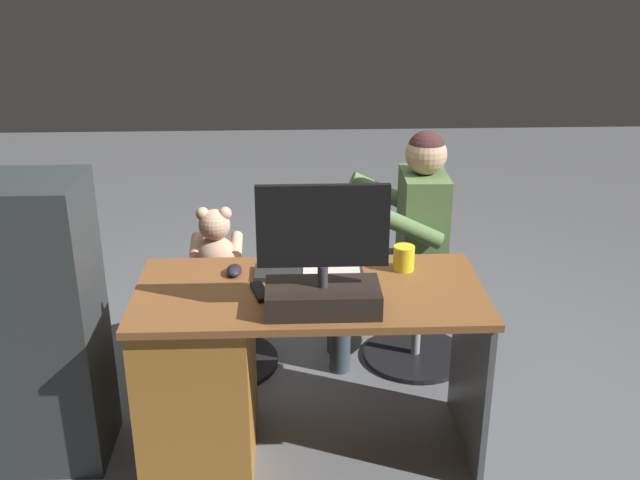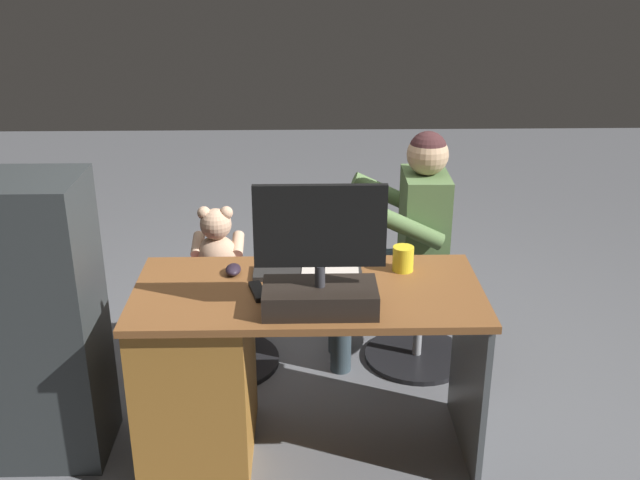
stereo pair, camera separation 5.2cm
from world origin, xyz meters
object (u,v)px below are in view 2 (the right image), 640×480
(keyboard, at_px, (306,272))
(office_chair_teddy, at_px, (221,314))
(person, at_px, (404,231))
(computer_mouse, at_px, (233,270))
(monitor, at_px, (320,275))
(cup, at_px, (403,259))
(tv_remote, at_px, (258,291))
(desk, at_px, (223,366))
(visitor_chair, at_px, (419,307))
(teddy_bear, at_px, (217,244))

(keyboard, distance_m, office_chair_teddy, 0.81)
(office_chair_teddy, xyz_separation_m, person, (-0.86, -0.02, 0.41))
(person, bearing_deg, computer_mouse, 35.98)
(monitor, xyz_separation_m, keyboard, (0.05, -0.30, -0.12))
(cup, height_order, tv_remote, cup)
(monitor, relative_size, office_chair_teddy, 0.84)
(desk, height_order, cup, cup)
(tv_remote, height_order, office_chair_teddy, tv_remote)
(cup, relative_size, tv_remote, 0.66)
(computer_mouse, relative_size, visitor_chair, 0.19)
(tv_remote, distance_m, office_chair_teddy, 0.86)
(person, bearing_deg, office_chair_teddy, 1.25)
(cup, bearing_deg, teddy_bear, -32.93)
(office_chair_teddy, distance_m, person, 0.95)
(monitor, bearing_deg, tv_remote, -29.76)
(keyboard, distance_m, teddy_bear, 0.68)
(monitor, bearing_deg, computer_mouse, -42.66)
(monitor, relative_size, tv_remote, 3.08)
(keyboard, relative_size, person, 0.37)
(desk, bearing_deg, office_chair_teddy, -83.09)
(cup, height_order, office_chair_teddy, cup)
(cup, height_order, person, person)
(person, bearing_deg, monitor, 64.21)
(monitor, distance_m, office_chair_teddy, 1.10)
(desk, xyz_separation_m, teddy_bear, (0.08, -0.67, 0.24))
(cup, xyz_separation_m, person, (-0.07, -0.52, -0.09))
(keyboard, distance_m, visitor_chair, 0.89)
(keyboard, xyz_separation_m, teddy_bear, (0.41, -0.54, -0.10))
(office_chair_teddy, relative_size, visitor_chair, 1.07)
(computer_mouse, height_order, person, person)
(cup, distance_m, tv_remote, 0.59)
(monitor, height_order, cup, monitor)
(keyboard, height_order, tv_remote, keyboard)
(computer_mouse, height_order, cup, cup)
(tv_remote, bearing_deg, teddy_bear, -86.49)
(monitor, height_order, visitor_chair, monitor)
(monitor, relative_size, computer_mouse, 4.81)
(cup, bearing_deg, desk, 12.65)
(computer_mouse, distance_m, person, 0.91)
(desk, height_order, visitor_chair, desk)
(keyboard, height_order, computer_mouse, computer_mouse)
(office_chair_teddy, bearing_deg, cup, 147.70)
(teddy_bear, bearing_deg, office_chair_teddy, 90.00)
(monitor, relative_size, teddy_bear, 1.37)
(keyboard, xyz_separation_m, cup, (-0.38, -0.03, 0.04))
(visitor_chair, distance_m, person, 0.40)
(keyboard, bearing_deg, tv_remote, 42.87)
(office_chair_teddy, distance_m, teddy_bear, 0.35)
(computer_mouse, xyz_separation_m, visitor_chair, (-0.83, -0.54, -0.45))
(computer_mouse, relative_size, cup, 0.96)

